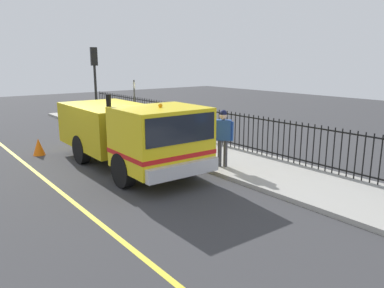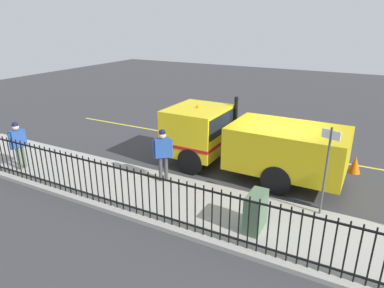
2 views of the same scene
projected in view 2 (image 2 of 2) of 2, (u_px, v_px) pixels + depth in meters
ground_plane at (275, 174)px, 12.10m from camera, size 55.13×55.13×0.00m
sidewalk_slab at (242, 219)px, 9.29m from camera, size 2.89×25.06×0.13m
lane_marking at (290, 154)px, 13.95m from camera, size 0.12×22.55×0.01m
work_truck at (241, 138)px, 11.95m from camera, size 2.43×6.41×2.48m
worker_standing at (163, 150)px, 10.99m from camera, size 0.50×0.53×1.79m
pedestrian_distant at (18, 140)px, 11.93m from camera, size 0.64×0.26×1.74m
iron_fence at (225, 216)px, 8.02m from camera, size 0.04×21.33×1.37m
utility_cabinet at (256, 212)px, 8.58m from camera, size 0.83×0.40×1.00m
traffic_cone at (355, 165)px, 12.15m from camera, size 0.43×0.43×0.62m
street_sign at (327, 162)px, 8.91m from camera, size 0.21×0.48×2.50m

